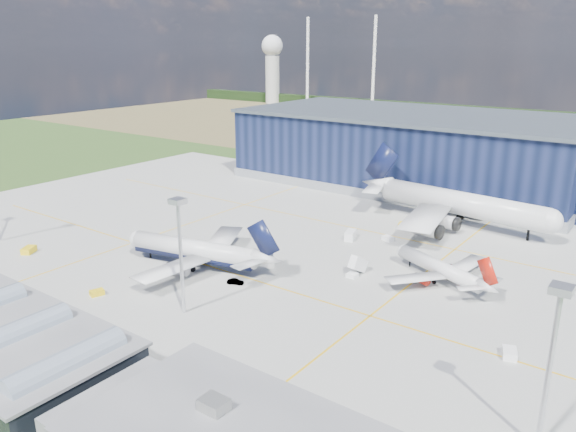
# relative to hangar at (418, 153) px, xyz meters

# --- Properties ---
(ground) EXTENTS (600.00, 600.00, 0.00)m
(ground) POSITION_rel_hangar_xyz_m (-2.81, -94.80, -11.62)
(ground) COLOR #284A1B
(ground) RESTS_ON ground
(apron) EXTENTS (220.00, 160.00, 0.08)m
(apron) POSITION_rel_hangar_xyz_m (-2.81, -84.80, -11.59)
(apron) COLOR gray
(apron) RESTS_ON ground
(farmland) EXTENTS (600.00, 220.00, 0.01)m
(farmland) POSITION_rel_hangar_xyz_m (-2.81, 125.20, -11.62)
(farmland) COLOR olive
(farmland) RESTS_ON ground
(treeline) EXTENTS (600.00, 8.00, 8.00)m
(treeline) POSITION_rel_hangar_xyz_m (-2.81, 205.20, -7.62)
(treeline) COLOR black
(treeline) RESTS_ON ground
(horizon_dressing) EXTENTS (440.20, 18.00, 70.00)m
(horizon_dressing) POSITION_rel_hangar_xyz_m (-194.11, 199.58, 22.58)
(horizon_dressing) COLOR white
(horizon_dressing) RESTS_ON ground
(hangar) EXTENTS (145.00, 62.00, 26.10)m
(hangar) POSITION_rel_hangar_xyz_m (0.00, 0.00, 0.00)
(hangar) COLOR #0F1733
(hangar) RESTS_ON ground
(light_mast_center) EXTENTS (2.60, 2.60, 23.00)m
(light_mast_center) POSITION_rel_hangar_xyz_m (7.19, -124.80, 3.82)
(light_mast_center) COLOR silver
(light_mast_center) RESTS_ON ground
(light_mast_east) EXTENTS (2.60, 2.60, 23.00)m
(light_mast_east) POSITION_rel_hangar_xyz_m (72.19, -124.80, 3.82)
(light_mast_east) COLOR silver
(light_mast_east) RESTS_ON ground
(airliner_navy) EXTENTS (48.59, 47.90, 13.44)m
(airliner_navy) POSITION_rel_hangar_xyz_m (-7.96, -106.80, -4.90)
(airliner_navy) COLOR silver
(airliner_navy) RESTS_ON ground
(airliner_red) EXTENTS (38.53, 38.20, 9.60)m
(airliner_red) POSITION_rel_hangar_xyz_m (41.20, -80.91, -6.82)
(airliner_red) COLOR silver
(airliner_red) RESTS_ON ground
(airliner_widebody) EXTENTS (68.73, 67.55, 20.28)m
(airliner_widebody) POSITION_rel_hangar_xyz_m (30.95, -39.80, -1.48)
(airliner_widebody) COLOR silver
(airliner_widebody) RESTS_ON ground
(gse_tug_a) EXTENTS (3.96, 4.47, 1.59)m
(gse_tug_a) POSITION_rel_hangar_xyz_m (-47.77, -125.08, -10.82)
(gse_tug_a) COLOR yellow
(gse_tug_a) RESTS_ON ground
(gse_tug_b) EXTENTS (2.60, 3.19, 1.20)m
(gse_tug_b) POSITION_rel_hangar_xyz_m (-13.03, -130.13, -11.02)
(gse_tug_b) COLOR yellow
(gse_tug_b) RESTS_ON ground
(gse_cart_a) EXTENTS (3.25, 3.92, 1.46)m
(gse_cart_a) POSITION_rel_hangar_xyz_m (62.96, -104.16, -10.89)
(gse_cart_a) COLOR white
(gse_cart_a) RESTS_ON ground
(gse_van_b) EXTENTS (3.80, 5.58, 2.34)m
(gse_van_b) POSITION_rel_hangar_xyz_m (11.72, -68.61, -10.45)
(gse_van_b) COLOR white
(gse_van_b) RESTS_ON ground
(gse_tug_c) EXTENTS (2.74, 3.65, 1.43)m
(gse_tug_c) POSITION_rel_hangar_xyz_m (18.68, -51.25, -10.90)
(gse_tug_c) COLOR yellow
(gse_tug_c) RESTS_ON ground
(gse_cart_b) EXTENTS (3.47, 2.84, 1.30)m
(gse_cart_b) POSITION_rel_hangar_xyz_m (20.47, -63.91, -10.97)
(gse_cart_b) COLOR white
(gse_cart_b) RESTS_ON ground
(gse_van_c) EXTENTS (5.43, 3.35, 2.43)m
(gse_van_c) POSITION_rel_hangar_xyz_m (11.59, -140.80, -10.40)
(gse_van_c) COLOR white
(gse_van_c) RESTS_ON ground
(airstair) EXTENTS (2.51, 4.93, 3.02)m
(airstair) POSITION_rel_hangar_xyz_m (25.02, -88.09, -10.11)
(airstair) COLOR white
(airstair) RESTS_ON ground
(car_b) EXTENTS (3.84, 2.58, 1.20)m
(car_b) POSITION_rel_hangar_xyz_m (6.45, -108.92, -11.02)
(car_b) COLOR #99999E
(car_b) RESTS_ON ground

